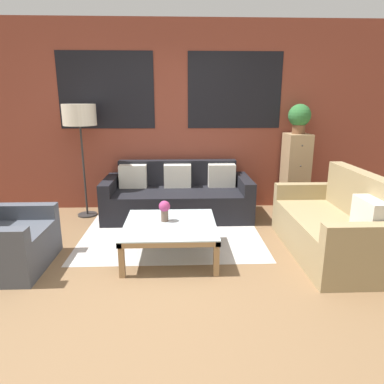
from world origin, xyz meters
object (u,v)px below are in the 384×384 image
coffee_table (170,228)px  potted_plant (299,117)px  settee_vintage (334,227)px  floor_lamp (80,118)px  couch_dark (178,197)px  armchair_corner (2,242)px  drawer_cabinet (295,173)px  flower_vase (165,209)px

coffee_table → potted_plant: size_ratio=2.30×
settee_vintage → floor_lamp: (-3.07, 1.44, 1.11)m
potted_plant → couch_dark: bearing=-173.7°
armchair_corner → potted_plant: (3.56, 1.77, 1.15)m
drawer_cabinet → flower_vase: bearing=-142.4°
settee_vintage → drawer_cabinet: size_ratio=1.39×
armchair_corner → drawer_cabinet: 3.99m
armchair_corner → settee_vintage: bearing=3.2°
armchair_corner → floor_lamp: 2.04m
armchair_corner → floor_lamp: (0.42, 1.63, 1.14)m
armchair_corner → coffee_table: bearing=6.8°
couch_dark → flower_vase: 1.32m
armchair_corner → flower_vase: size_ratio=3.87×
potted_plant → floor_lamp: bearing=-177.6°
armchair_corner → floor_lamp: floor_lamp is taller
settee_vintage → potted_plant: potted_plant is taller
coffee_table → armchair_corner: bearing=-173.2°
floor_lamp → coffee_table: bearing=-48.4°
floor_lamp → drawer_cabinet: 3.25m
potted_plant → flower_vase: (-1.93, -1.48, -0.91)m
couch_dark → flower_vase: bearing=-96.1°
couch_dark → potted_plant: 2.13m
settee_vintage → drawer_cabinet: 1.60m
couch_dark → coffee_table: 1.37m
armchair_corner → coffee_table: size_ratio=0.91×
coffee_table → flower_vase: flower_vase is taller
settee_vintage → potted_plant: bearing=87.6°
settee_vintage → drawer_cabinet: (0.07, 1.57, 0.28)m
couch_dark → drawer_cabinet: drawer_cabinet is taller
floor_lamp → drawer_cabinet: (3.14, 0.13, -0.83)m
couch_dark → armchair_corner: bearing=-138.5°
couch_dark → floor_lamp: floor_lamp is taller
coffee_table → potted_plant: (1.87, 1.56, 1.10)m
settee_vintage → floor_lamp: floor_lamp is taller
couch_dark → flower_vase: (-0.14, -1.29, 0.23)m
potted_plant → flower_vase: potted_plant is taller
armchair_corner → flower_vase: bearing=9.8°
settee_vintage → flower_vase: (-1.86, 0.09, 0.20)m
couch_dark → settee_vintage: settee_vintage is taller
armchair_corner → flower_vase: (1.63, 0.28, 0.24)m
potted_plant → flower_vase: size_ratio=1.85×
drawer_cabinet → potted_plant: 0.83m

